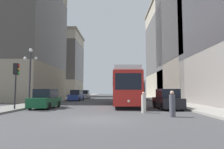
% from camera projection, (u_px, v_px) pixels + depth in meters
% --- Properties ---
extents(ground_plane, '(200.00, 200.00, 0.00)m').
position_uv_depth(ground_plane, '(99.00, 119.00, 11.49)').
color(ground_plane, '#424244').
extents(sidewalk_left, '(3.16, 120.00, 0.15)m').
position_uv_depth(sidewalk_left, '(79.00, 97.00, 51.51)').
color(sidewalk_left, gray).
rests_on(sidewalk_left, ground).
extents(sidewalk_right, '(3.16, 120.00, 0.15)m').
position_uv_depth(sidewalk_right, '(145.00, 97.00, 51.20)').
color(sidewalk_right, gray).
rests_on(sidewalk_right, ground).
extents(streetcar, '(2.74, 14.36, 3.89)m').
position_uv_depth(streetcar, '(124.00, 87.00, 23.67)').
color(streetcar, black).
rests_on(streetcar, ground).
extents(transit_bus, '(3.00, 11.50, 3.45)m').
position_uv_depth(transit_bus, '(136.00, 89.00, 39.30)').
color(transit_bus, black).
rests_on(transit_bus, ground).
extents(parked_car_left_near, '(2.05, 4.99, 1.82)m').
position_uv_depth(parked_car_left_near, '(76.00, 96.00, 33.85)').
color(parked_car_left_near, black).
rests_on(parked_car_left_near, ground).
extents(parked_car_left_mid, '(1.94, 4.51, 1.82)m').
position_uv_depth(parked_car_left_mid, '(46.00, 99.00, 18.92)').
color(parked_car_left_mid, black).
rests_on(parked_car_left_mid, ground).
extents(parked_car_right_far, '(1.98, 4.50, 1.82)m').
position_uv_depth(parked_car_right_far, '(167.00, 100.00, 18.05)').
color(parked_car_right_far, black).
rests_on(parked_car_right_far, ground).
extents(parked_car_left_far, '(1.91, 4.46, 1.82)m').
position_uv_depth(parked_car_left_far, '(85.00, 95.00, 43.09)').
color(parked_car_left_far, black).
rests_on(parked_car_left_far, ground).
extents(pedestrian_crossing_near, '(0.37, 0.37, 1.66)m').
position_uv_depth(pedestrian_crossing_near, '(172.00, 105.00, 12.61)').
color(pedestrian_crossing_near, '#4C4C56').
rests_on(pedestrian_crossing_near, ground).
extents(pedestrian_crossing_far, '(0.35, 0.35, 1.58)m').
position_uv_depth(pedestrian_crossing_far, '(144.00, 103.00, 14.93)').
color(pedestrian_crossing_far, beige).
rests_on(pedestrian_crossing_far, ground).
extents(traffic_light_near_left, '(0.47, 0.36, 3.81)m').
position_uv_depth(traffic_light_near_left, '(16.00, 74.00, 16.65)').
color(traffic_light_near_left, '#232328').
rests_on(traffic_light_near_left, sidewalk_left).
extents(lamp_post_left_near, '(1.41, 0.36, 5.78)m').
position_uv_depth(lamp_post_left_near, '(30.00, 68.00, 19.91)').
color(lamp_post_left_near, '#333338').
rests_on(lamp_post_left_near, sidewalk_left).
extents(building_left_corner, '(15.68, 18.05, 24.65)m').
position_uv_depth(building_left_corner, '(14.00, 31.00, 36.41)').
color(building_left_corner, gray).
rests_on(building_left_corner, ground).
extents(building_left_midblock, '(14.17, 15.07, 19.60)m').
position_uv_depth(building_left_midblock, '(58.00, 64.00, 61.82)').
color(building_left_midblock, '#B2A893').
rests_on(building_left_midblock, ground).
extents(building_right_corner, '(11.33, 18.17, 27.31)m').
position_uv_depth(building_right_corner, '(195.00, 22.00, 35.98)').
color(building_right_corner, slate).
rests_on(building_right_corner, ground).
extents(building_right_midblock, '(12.64, 21.28, 23.90)m').
position_uv_depth(building_right_midblock, '(176.00, 48.00, 49.30)').
color(building_right_midblock, '#B2A893').
rests_on(building_right_midblock, ground).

